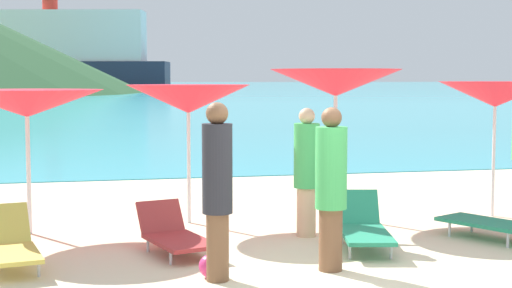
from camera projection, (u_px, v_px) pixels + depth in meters
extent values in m
cube|color=beige|center=(201.00, 178.00, 17.70)|extent=(50.00, 100.00, 0.30)
cube|color=#38B7CC|center=(94.00, 86.00, 230.51)|extent=(650.00, 440.00, 0.02)
cylinder|color=silver|center=(28.00, 166.00, 10.58)|extent=(0.06, 0.06, 1.93)
cone|color=red|center=(27.00, 103.00, 10.50)|extent=(2.23, 2.23, 0.38)
sphere|color=silver|center=(27.00, 94.00, 10.49)|extent=(0.07, 0.07, 0.07)
cylinder|color=silver|center=(189.00, 158.00, 11.38)|extent=(0.05, 0.05, 1.98)
cone|color=red|center=(188.00, 99.00, 11.31)|extent=(1.97, 1.97, 0.43)
sphere|color=silver|center=(188.00, 90.00, 11.30)|extent=(0.07, 0.07, 0.07)
cylinder|color=silver|center=(335.00, 147.00, 11.86)|extent=(0.06, 0.06, 2.21)
cone|color=red|center=(336.00, 83.00, 11.77)|extent=(2.20, 2.20, 0.42)
sphere|color=silver|center=(336.00, 74.00, 11.76)|extent=(0.07, 0.07, 0.07)
cylinder|color=silver|center=(494.00, 152.00, 11.94)|extent=(0.05, 0.05, 2.03)
cone|color=red|center=(495.00, 94.00, 11.86)|extent=(1.85, 1.85, 0.40)
sphere|color=silver|center=(495.00, 86.00, 11.85)|extent=(0.07, 0.07, 0.07)
cube|color=#D8BF4C|center=(13.00, 254.00, 8.50)|extent=(0.73, 1.10, 0.05)
cube|color=#D8BF4C|center=(6.00, 224.00, 9.11)|extent=(0.59, 0.50, 0.46)
cylinder|color=silver|center=(39.00, 269.00, 8.33)|extent=(0.04, 0.04, 0.18)
cylinder|color=silver|center=(30.00, 255.00, 8.98)|extent=(0.04, 0.04, 0.18)
cube|color=#268C66|center=(487.00, 223.00, 10.28)|extent=(1.13, 1.43, 0.05)
cylinder|color=silver|center=(472.00, 225.00, 10.78)|extent=(0.04, 0.04, 0.20)
cylinder|color=silver|center=(449.00, 230.00, 10.45)|extent=(0.04, 0.04, 0.20)
cylinder|color=silver|center=(508.00, 240.00, 9.76)|extent=(0.04, 0.04, 0.20)
cube|color=#A53333|center=(180.00, 241.00, 9.28)|extent=(0.89, 1.21, 0.05)
cube|color=#A53333|center=(160.00, 217.00, 9.83)|extent=(0.64, 0.42, 0.42)
cylinder|color=silver|center=(171.00, 258.00, 8.87)|extent=(0.04, 0.04, 0.16)
cylinder|color=silver|center=(211.00, 253.00, 9.12)|extent=(0.04, 0.04, 0.16)
cylinder|color=silver|center=(148.00, 245.00, 9.53)|extent=(0.04, 0.04, 0.16)
cylinder|color=silver|center=(186.00, 241.00, 9.78)|extent=(0.04, 0.04, 0.16)
cube|color=#268C66|center=(366.00, 234.00, 9.53)|extent=(0.83, 1.32, 0.05)
cube|color=#268C66|center=(358.00, 207.00, 10.25)|extent=(0.61, 0.42, 0.46)
cylinder|color=silver|center=(350.00, 251.00, 9.15)|extent=(0.04, 0.04, 0.20)
cylinder|color=silver|center=(391.00, 251.00, 9.15)|extent=(0.04, 0.04, 0.20)
cylinder|color=silver|center=(342.00, 236.00, 10.00)|extent=(0.04, 0.04, 0.20)
cylinder|color=silver|center=(379.00, 236.00, 10.00)|extent=(0.04, 0.04, 0.20)
cylinder|color=brown|center=(218.00, 247.00, 8.15)|extent=(0.24, 0.24, 0.74)
cylinder|color=#26262D|center=(217.00, 169.00, 8.08)|extent=(0.33, 0.33, 0.96)
sphere|color=brown|center=(217.00, 113.00, 8.03)|extent=(0.24, 0.24, 0.24)
cylinder|color=#DBAA84|center=(306.00, 212.00, 10.46)|extent=(0.27, 0.27, 0.68)
cylinder|color=#3FB259|center=(307.00, 156.00, 10.39)|extent=(0.35, 0.35, 0.88)
sphere|color=#DBAA84|center=(307.00, 116.00, 10.34)|extent=(0.22, 0.22, 0.22)
cylinder|color=brown|center=(331.00, 240.00, 8.59)|extent=(0.27, 0.27, 0.71)
cylinder|color=#3FB259|center=(331.00, 168.00, 8.52)|extent=(0.36, 0.36, 0.92)
sphere|color=brown|center=(332.00, 118.00, 8.47)|extent=(0.23, 0.23, 0.23)
sphere|color=#D83372|center=(210.00, 266.00, 8.31)|extent=(0.25, 0.25, 0.25)
cube|color=#262D47|center=(75.00, 75.00, 182.55)|extent=(45.99, 20.53, 6.18)
cube|color=white|center=(74.00, 36.00, 181.76)|extent=(34.66, 16.09, 12.08)
cylinder|color=red|center=(50.00, 5.00, 181.21)|extent=(3.59, 3.59, 3.00)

